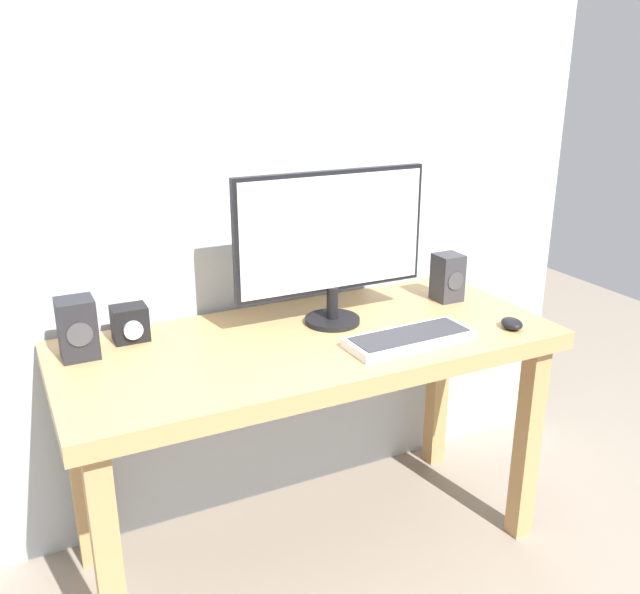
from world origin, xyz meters
name	(u,v)px	position (x,y,z in m)	size (l,w,h in m)	color
ground_plane	(311,546)	(0.00, 0.00, 0.00)	(6.00, 6.00, 0.00)	gray
wall_back	(258,69)	(0.00, 0.36, 1.50)	(2.51, 0.04, 3.00)	#B2BCC6
desk	(310,366)	(0.00, 0.00, 0.66)	(1.47, 0.64, 0.75)	tan
monitor	(331,239)	(0.11, 0.08, 1.02)	(0.62, 0.17, 0.47)	black
keyboard_primary	(410,339)	(0.24, -0.17, 0.77)	(0.38, 0.15, 0.03)	silver
mouse	(512,324)	(0.58, -0.21, 0.77)	(0.06, 0.08, 0.03)	black
speaker_right	(448,277)	(0.56, 0.09, 0.83)	(0.09, 0.09, 0.16)	#333338
speaker_left	(77,328)	(-0.63, 0.15, 0.84)	(0.10, 0.10, 0.17)	#232328
audio_controller	(130,324)	(-0.48, 0.21, 0.80)	(0.10, 0.09, 0.10)	black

